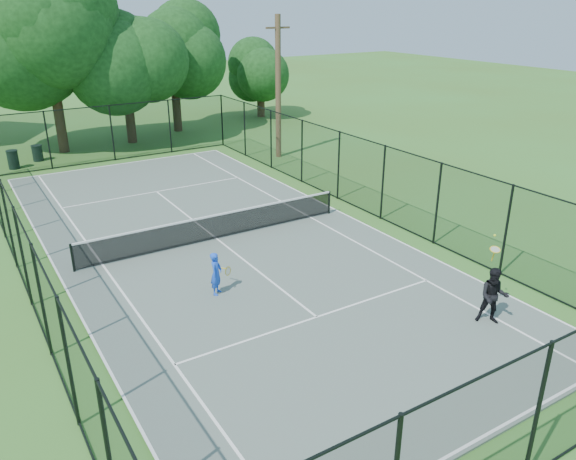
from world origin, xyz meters
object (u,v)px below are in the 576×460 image
tennis_net (216,226)px  player_blue (216,273)px  trash_bin_right (37,153)px  player_black (493,296)px  trash_bin_left (13,159)px  utility_pole (278,87)px

tennis_net → player_blue: player_blue is taller
trash_bin_right → player_black: player_black is taller
tennis_net → player_black: bearing=-67.1°
player_blue → trash_bin_right: bearing=95.6°
trash_bin_left → player_blue: bearing=-79.9°
tennis_net → trash_bin_left: tennis_net is taller
player_black → trash_bin_left: bearing=110.6°
trash_bin_left → trash_bin_right: (1.33, 0.98, -0.06)m
tennis_net → player_blue: 4.11m
tennis_net → player_black: (3.82, -9.06, 0.28)m
utility_pole → player_blue: utility_pole is taller
player_blue → player_black: 7.70m
trash_bin_left → player_blue: player_blue is taller
utility_pole → player_blue: 16.32m
tennis_net → player_black: player_black is taller
trash_bin_left → utility_pole: bearing=-21.6°
trash_bin_left → trash_bin_right: bearing=36.5°
player_black → player_blue: bearing=136.1°
utility_pole → player_black: 18.77m
tennis_net → player_blue: size_ratio=7.71×
trash_bin_left → player_black: (8.73, -23.17, 0.36)m
player_blue → utility_pole: bearing=52.6°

